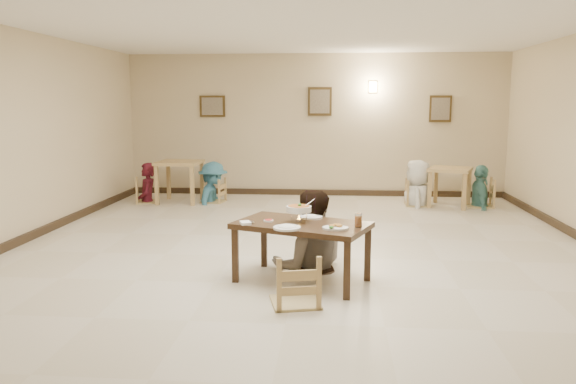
# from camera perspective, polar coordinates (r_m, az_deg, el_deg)

# --- Properties ---
(floor) EXTENTS (10.00, 10.00, 0.00)m
(floor) POSITION_cam_1_polar(r_m,az_deg,el_deg) (7.29, 1.27, -6.64)
(floor) COLOR beige
(floor) RESTS_ON ground
(ceiling) EXTENTS (10.00, 10.00, 0.00)m
(ceiling) POSITION_cam_1_polar(r_m,az_deg,el_deg) (7.10, 1.36, 17.38)
(ceiling) COLOR white
(ceiling) RESTS_ON wall_back
(wall_back) EXTENTS (10.00, 0.00, 10.00)m
(wall_back) POSITION_cam_1_polar(r_m,az_deg,el_deg) (12.03, 2.76, 6.79)
(wall_back) COLOR beige
(wall_back) RESTS_ON floor
(wall_front) EXTENTS (10.00, 0.00, 10.00)m
(wall_front) POSITION_cam_1_polar(r_m,az_deg,el_deg) (2.11, -6.90, -3.93)
(wall_front) COLOR beige
(wall_front) RESTS_ON floor
(baseboard_back) EXTENTS (8.00, 0.06, 0.12)m
(baseboard_back) POSITION_cam_1_polar(r_m,az_deg,el_deg) (12.14, 2.70, -0.03)
(baseboard_back) COLOR #312317
(baseboard_back) RESTS_ON floor
(baseboard_left) EXTENTS (0.06, 10.00, 0.12)m
(baseboard_left) POSITION_cam_1_polar(r_m,az_deg,el_deg) (8.49, -26.66, -4.95)
(baseboard_left) COLOR #312317
(baseboard_left) RESTS_ON floor
(picture_a) EXTENTS (0.55, 0.04, 0.45)m
(picture_a) POSITION_cam_1_polar(r_m,az_deg,el_deg) (12.25, -7.69, 8.63)
(picture_a) COLOR #3C2B13
(picture_a) RESTS_ON wall_back
(picture_b) EXTENTS (0.50, 0.04, 0.60)m
(picture_b) POSITION_cam_1_polar(r_m,az_deg,el_deg) (11.97, 3.25, 9.16)
(picture_b) COLOR #3C2B13
(picture_b) RESTS_ON wall_back
(picture_c) EXTENTS (0.45, 0.04, 0.55)m
(picture_c) POSITION_cam_1_polar(r_m,az_deg,el_deg) (12.16, 15.22, 8.16)
(picture_c) COLOR #3C2B13
(picture_c) RESTS_ON wall_back
(wall_sconce) EXTENTS (0.16, 0.05, 0.22)m
(wall_sconce) POSITION_cam_1_polar(r_m,az_deg,el_deg) (12.00, 8.61, 10.51)
(wall_sconce) COLOR #FFD88C
(wall_sconce) RESTS_ON wall_back
(main_table) EXTENTS (1.62, 1.26, 0.67)m
(main_table) POSITION_cam_1_polar(r_m,az_deg,el_deg) (6.19, 1.41, -3.86)
(main_table) COLOR #3C2717
(main_table) RESTS_ON floor
(chair_far) EXTENTS (0.49, 0.49, 1.05)m
(chair_far) POSITION_cam_1_polar(r_m,az_deg,el_deg) (6.84, 2.23, -3.18)
(chair_far) COLOR tan
(chair_far) RESTS_ON floor
(chair_near) EXTENTS (0.47, 0.47, 0.99)m
(chair_near) POSITION_cam_1_polar(r_m,az_deg,el_deg) (5.53, 0.76, -6.45)
(chair_near) COLOR tan
(chair_near) RESTS_ON floor
(main_diner) EXTENTS (1.02, 0.85, 1.90)m
(main_diner) POSITION_cam_1_polar(r_m,az_deg,el_deg) (6.65, 2.27, 0.20)
(main_diner) COLOR gray
(main_diner) RESTS_ON floor
(curry_warmer) EXTENTS (0.31, 0.28, 0.25)m
(curry_warmer) POSITION_cam_1_polar(r_m,az_deg,el_deg) (6.19, 1.11, -1.73)
(curry_warmer) COLOR silver
(curry_warmer) RESTS_ON main_table
(rice_plate_far) EXTENTS (0.28, 0.28, 0.06)m
(rice_plate_far) POSITION_cam_1_polar(r_m,az_deg,el_deg) (6.42, 2.26, -2.55)
(rice_plate_far) COLOR white
(rice_plate_far) RESTS_ON main_table
(rice_plate_near) EXTENTS (0.29, 0.29, 0.07)m
(rice_plate_near) POSITION_cam_1_polar(r_m,az_deg,el_deg) (5.87, -0.11, -3.63)
(rice_plate_near) COLOR white
(rice_plate_near) RESTS_ON main_table
(fried_plate) EXTENTS (0.27, 0.27, 0.06)m
(fried_plate) POSITION_cam_1_polar(r_m,az_deg,el_deg) (5.87, 4.83, -3.60)
(fried_plate) COLOR white
(fried_plate) RESTS_ON main_table
(chili_dish) EXTENTS (0.11, 0.11, 0.02)m
(chili_dish) POSITION_cam_1_polar(r_m,az_deg,el_deg) (6.24, -2.00, -2.91)
(chili_dish) COLOR white
(chili_dish) RESTS_ON main_table
(napkin_cutlery) EXTENTS (0.18, 0.23, 0.03)m
(napkin_cutlery) POSITION_cam_1_polar(r_m,az_deg,el_deg) (6.13, -4.32, -3.14)
(napkin_cutlery) COLOR white
(napkin_cutlery) RESTS_ON main_table
(drink_glass) EXTENTS (0.08, 0.08, 0.15)m
(drink_glass) POSITION_cam_1_polar(r_m,az_deg,el_deg) (5.99, 7.16, -2.89)
(drink_glass) COLOR white
(drink_glass) RESTS_ON main_table
(bg_table_left) EXTENTS (0.86, 0.86, 0.83)m
(bg_table_left) POSITION_cam_1_polar(r_m,az_deg,el_deg) (11.36, -10.96, 2.39)
(bg_table_left) COLOR tan
(bg_table_left) RESTS_ON floor
(bg_table_right) EXTENTS (0.96, 0.96, 0.75)m
(bg_table_right) POSITION_cam_1_polar(r_m,az_deg,el_deg) (11.15, 16.13, 1.69)
(bg_table_right) COLOR tan
(bg_table_right) RESTS_ON floor
(bg_chair_ll) EXTENTS (0.44, 0.44, 0.93)m
(bg_chair_ll) POSITION_cam_1_polar(r_m,az_deg,el_deg) (11.53, -14.15, 1.25)
(bg_chair_ll) COLOR tan
(bg_chair_ll) RESTS_ON floor
(bg_chair_lr) EXTENTS (0.43, 0.43, 0.91)m
(bg_chair_lr) POSITION_cam_1_polar(r_m,az_deg,el_deg) (11.30, -7.63, 1.24)
(bg_chair_lr) COLOR tan
(bg_chair_lr) RESTS_ON floor
(bg_chair_rl) EXTENTS (0.45, 0.45, 0.95)m
(bg_chair_rl) POSITION_cam_1_polar(r_m,az_deg,el_deg) (11.12, 13.06, 1.08)
(bg_chair_rl) COLOR tan
(bg_chair_rl) RESTS_ON floor
(bg_chair_rr) EXTENTS (0.48, 0.48, 1.03)m
(bg_chair_rr) POSITION_cam_1_polar(r_m,az_deg,el_deg) (11.32, 19.01, 1.15)
(bg_chair_rr) COLOR tan
(bg_chair_rr) RESTS_ON floor
(bg_diner_a) EXTENTS (0.51, 0.66, 1.59)m
(bg_diner_a) POSITION_cam_1_polar(r_m,az_deg,el_deg) (11.49, -14.21, 2.89)
(bg_diner_a) COLOR #4E121F
(bg_diner_a) RESTS_ON floor
(bg_diner_b) EXTENTS (0.71, 1.11, 1.63)m
(bg_diner_b) POSITION_cam_1_polar(r_m,az_deg,el_deg) (11.26, -7.67, 3.06)
(bg_diner_b) COLOR teal
(bg_diner_b) RESTS_ON floor
(bg_diner_c) EXTENTS (0.65, 0.92, 1.78)m
(bg_diner_c) POSITION_cam_1_polar(r_m,az_deg,el_deg) (11.07, 13.14, 3.19)
(bg_diner_c) COLOR silver
(bg_diner_c) RESTS_ON floor
(bg_diner_d) EXTENTS (0.45, 0.97, 1.61)m
(bg_diner_d) POSITION_cam_1_polar(r_m,az_deg,el_deg) (11.29, 19.09, 2.62)
(bg_diner_d) COLOR #569990
(bg_diner_d) RESTS_ON floor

